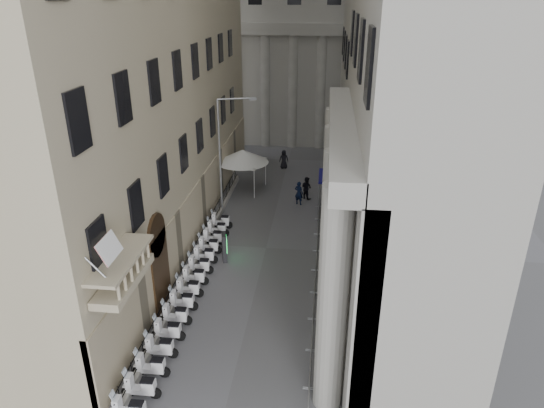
{
  "coord_description": "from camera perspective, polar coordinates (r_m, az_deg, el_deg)",
  "views": [
    {
      "loc": [
        3.66,
        -9.81,
        16.15
      ],
      "look_at": [
        0.71,
        16.52,
        4.5
      ],
      "focal_mm": 32.0,
      "sensor_mm": 36.0,
      "label": 1
    }
  ],
  "objects": [
    {
      "name": "scooter_12",
      "position": [
        34.1,
        -6.87,
        -4.73
      ],
      "size": [
        1.41,
        0.59,
        1.5
      ],
      "primitive_type": null,
      "rotation": [
        0.0,
        0.0,
        1.59
      ],
      "color": "white",
      "rests_on": "ground"
    },
    {
      "name": "scooter_1",
      "position": [
        23.33,
        -14.97,
        -21.1
      ],
      "size": [
        1.41,
        0.59,
        1.5
      ],
      "primitive_type": null,
      "rotation": [
        0.0,
        0.0,
        1.59
      ],
      "color": "white",
      "rests_on": "ground"
    },
    {
      "name": "barrier_8",
      "position": [
        38.71,
        5.56,
        -1.04
      ],
      "size": [
        0.6,
        2.4,
        1.1
      ],
      "primitive_type": null,
      "color": "#96999D",
      "rests_on": "ground"
    },
    {
      "name": "flag",
      "position": [
        23.21,
        -16.03,
        -21.53
      ],
      "size": [
        1.0,
        1.4,
        8.2
      ],
      "primitive_type": null,
      "color": "#9E0C11",
      "rests_on": "ground"
    },
    {
      "name": "barrier_2",
      "position": [
        25.85,
        4.77,
        -15.04
      ],
      "size": [
        0.6,
        2.4,
        1.1
      ],
      "primitive_type": null,
      "color": "#96999D",
      "rests_on": "ground"
    },
    {
      "name": "pedestrian_c",
      "position": [
        48.13,
        1.4,
        5.28
      ],
      "size": [
        1.0,
        0.75,
        1.85
      ],
      "primitive_type": "imported",
      "rotation": [
        0.0,
        0.0,
        3.33
      ],
      "color": "black",
      "rests_on": "ground"
    },
    {
      "name": "scooter_8",
      "position": [
        29.88,
        -9.04,
        -9.33
      ],
      "size": [
        1.41,
        0.59,
        1.5
      ],
      "primitive_type": null,
      "rotation": [
        0.0,
        0.0,
        1.59
      ],
      "color": "white",
      "rests_on": "ground"
    },
    {
      "name": "scooter_2",
      "position": [
        24.18,
        -13.88,
        -19.05
      ],
      "size": [
        1.41,
        0.59,
        1.5
      ],
      "primitive_type": null,
      "rotation": [
        0.0,
        0.0,
        1.59
      ],
      "color": "white",
      "rests_on": "ground"
    },
    {
      "name": "scooter_7",
      "position": [
        28.86,
        -9.69,
        -10.68
      ],
      "size": [
        1.41,
        0.59,
        1.5
      ],
      "primitive_type": null,
      "rotation": [
        0.0,
        0.0,
        1.59
      ],
      "color": "white",
      "rests_on": "ground"
    },
    {
      "name": "barrier_6",
      "position": [
        34.23,
        5.37,
        -4.53
      ],
      "size": [
        0.6,
        2.4,
        1.1
      ],
      "primitive_type": null,
      "color": "#96999D",
      "rests_on": "ground"
    },
    {
      "name": "scooter_13",
      "position": [
        35.19,
        -6.42,
        -3.75
      ],
      "size": [
        1.41,
        0.59,
        1.5
      ],
      "primitive_type": null,
      "rotation": [
        0.0,
        0.0,
        1.59
      ],
      "color": "white",
      "rests_on": "ground"
    },
    {
      "name": "scooter_14",
      "position": [
        36.29,
        -5.99,
        -2.83
      ],
      "size": [
        1.41,
        0.59,
        1.5
      ],
      "primitive_type": null,
      "rotation": [
        0.0,
        0.0,
        1.59
      ],
      "color": "white",
      "rests_on": "ground"
    },
    {
      "name": "scooter_9",
      "position": [
        30.91,
        -8.44,
        -8.06
      ],
      "size": [
        1.41,
        0.59,
        1.5
      ],
      "primitive_type": null,
      "rotation": [
        0.0,
        0.0,
        1.59
      ],
      "color": "white",
      "rests_on": "ground"
    },
    {
      "name": "barrier_4",
      "position": [
        29.92,
        5.12,
        -9.05
      ],
      "size": [
        0.6,
        2.4,
        1.1
      ],
      "primitive_type": null,
      "color": "#96999D",
      "rests_on": "ground"
    },
    {
      "name": "scooter_5",
      "position": [
        26.91,
        -11.15,
        -13.68
      ],
      "size": [
        1.41,
        0.59,
        1.5
      ],
      "primitive_type": null,
      "rotation": [
        0.0,
        0.0,
        1.59
      ],
      "color": "white",
      "rests_on": "ground"
    },
    {
      "name": "info_kiosk",
      "position": [
        31.7,
        -5.62,
        -5.03
      ],
      "size": [
        0.49,
        0.93,
        1.89
      ],
      "rotation": [
        0.0,
        0.0,
        0.26
      ],
      "color": "black",
      "rests_on": "ground"
    },
    {
      "name": "barrier_3",
      "position": [
        27.84,
        4.96,
        -11.82
      ],
      "size": [
        0.6,
        2.4,
        1.1
      ],
      "primitive_type": null,
      "color": "#96999D",
      "rests_on": "ground"
    },
    {
      "name": "security_tent",
      "position": [
        42.53,
        -3.76,
        5.76
      ],
      "size": [
        4.52,
        4.52,
        3.67
      ],
      "color": "white",
      "rests_on": "ground"
    },
    {
      "name": "scooter_11",
      "position": [
        33.02,
        -7.36,
        -5.77
      ],
      "size": [
        1.41,
        0.59,
        1.5
      ],
      "primitive_type": null,
      "rotation": [
        0.0,
        0.0,
        1.59
      ],
      "color": "white",
      "rests_on": "ground"
    },
    {
      "name": "pedestrian_a",
      "position": [
        39.77,
        3.18,
        1.29
      ],
      "size": [
        0.85,
        0.72,
        1.99
      ],
      "primitive_type": "imported",
      "rotation": [
        0.0,
        0.0,
        2.75
      ],
      "color": "black",
      "rests_on": "ground"
    },
    {
      "name": "pedestrian_b",
      "position": [
        40.97,
        4.08,
        1.92
      ],
      "size": [
        1.19,
        1.16,
        1.93
      ],
      "primitive_type": "imported",
      "rotation": [
        0.0,
        0.0,
        2.45
      ],
      "color": "black",
      "rests_on": "ground"
    },
    {
      "name": "scooter_3",
      "position": [
        25.05,
        -12.89,
        -17.14
      ],
      "size": [
        1.41,
        0.59,
        1.5
      ],
      "primitive_type": null,
      "rotation": [
        0.0,
        0.0,
        1.59
      ],
      "color": "white",
      "rests_on": "ground"
    },
    {
      "name": "barrier_1",
      "position": [
        23.95,
        4.55,
        -18.77
      ],
      "size": [
        0.6,
        2.4,
        1.1
      ],
      "primitive_type": null,
      "color": "#96999D",
      "rests_on": "ground"
    },
    {
      "name": "far_building",
      "position": [
        57.94,
        3.01,
        22.57
      ],
      "size": [
        22.0,
        10.0,
        30.0
      ],
      "primitive_type": "cube",
      "color": "#B3B1A9",
      "rests_on": "ground"
    },
    {
      "name": "iron_fence",
      "position": [
        33.13,
        -8.39,
        -5.72
      ],
      "size": [
        0.3,
        28.0,
        1.4
      ],
      "primitive_type": null,
      "color": "black",
      "rests_on": "ground"
    },
    {
      "name": "blue_awning",
      "position": [
        39.29,
        6.55,
        -0.7
      ],
      "size": [
        1.6,
        3.0,
        3.0
      ],
      "primitive_type": null,
      "color": "navy",
      "rests_on": "ground"
    },
    {
      "name": "barrier_5",
      "position": [
        32.05,
        5.25,
        -6.64
      ],
      "size": [
        0.6,
        2.4,
        1.1
      ],
      "primitive_type": null,
      "color": "#96999D",
      "rests_on": "ground"
    },
    {
      "name": "street_lamp",
      "position": [
        36.98,
        -5.61,
        6.79
      ],
      "size": [
        2.86,
        1.0,
        9.04
      ],
      "rotation": [
        0.0,
        0.0,
        0.28
      ],
      "color": "#919399",
      "rests_on": "ground"
    },
    {
      "name": "scooter_4",
      "position": [
        25.97,
        -11.98,
        -15.35
      ],
      "size": [
        1.41,
        0.59,
        1.5
      ],
      "primitive_type": null,
      "rotation": [
        0.0,
        0.0,
        1.59
      ],
      "color": "white",
      "rests_on": "ground"
    },
    {
      "name": "scooter_6",
      "position": [
        27.87,
        -10.39,
        -12.13
      ],
      "size": [
        1.41,
        0.59,
        1.5
      ],
      "primitive_type": null,
      "rotation": [
        0.0,
        0.0,
        1.59
      ],
      "color": "white",
      "rests_on": "ground"
    },
    {
      "name": "scooter_10",
      "position": [
        31.95,
        -7.88,
        -6.88
      ],
      "size": [
        1.41,
        0.59,
        1.5
      ],
      "primitive_type": null,
      "rotation": [
        0.0,
        0.0,
        1.59
      ],
      "color": "white",
      "rests_on": "ground"
    },
    {
      "name": "barrier_7",
      "position": [
        36.45,
        5.47,
        -2.68
      ],
      "size": [
        0.6,
        2.4,
        1.1
      ],
      "primitive_type": null,
      "color": "#96999D",
      "rests_on": "ground"
    }
  ]
}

